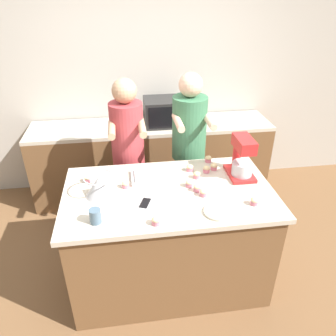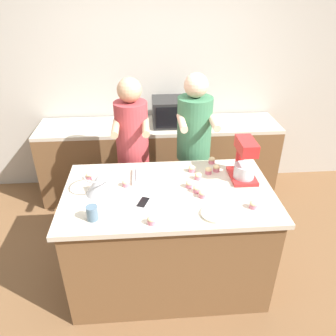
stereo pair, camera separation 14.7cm
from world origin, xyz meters
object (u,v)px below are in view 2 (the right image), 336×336
Objects in this scene: person_right at (193,154)px; cell_phone at (143,203)px; cupcake_4 at (209,171)px; cupcake_9 at (192,169)px; cupcake_6 at (126,183)px; person_left at (133,157)px; cupcake_7 at (197,189)px; microwave_oven at (173,112)px; cupcake_2 at (151,220)px; stand_mixer at (244,162)px; cupcake_10 at (212,160)px; cupcake_5 at (189,184)px; mixing_bowl at (100,183)px; cupcake_11 at (216,168)px; drinking_glass at (92,213)px; cupcake_8 at (203,194)px; small_plate at (215,214)px; baking_tray at (153,176)px; cupcake_0 at (89,176)px; cupcake_1 at (198,176)px; cupcake_3 at (253,205)px.

person_right reaches higher than cell_phone.
cupcake_4 is 0.14m from cupcake_9.
person_right is at bearing 43.95° from cupcake_6.
cupcake_7 is at bearing -55.50° from person_left.
microwave_oven reaches higher than cupcake_2.
stand_mixer reaches higher than cupcake_10.
cupcake_6 is (-0.50, 0.06, 0.00)m from cupcake_5.
microwave_oven is at bearing 63.97° from mixing_bowl.
cupcake_7 is (0.36, 0.36, 0.00)m from cupcake_2.
cupcake_11 is (0.01, -0.14, 0.00)m from cupcake_10.
microwave_oven is 1.46m from cupcake_7.
cupcake_6 is at bearing -166.80° from cupcake_11.
cupcake_7 is at bearing 19.86° from drinking_glass.
cupcake_5 is at bearing -102.70° from cupcake_9.
cell_phone is at bearing 24.72° from drinking_glass.
cupcake_4 and cupcake_9 have the same top height.
person_right is at bearing 83.69° from cupcake_7.
cupcake_10 is at bearing 71.91° from cupcake_8.
small_plate is at bearing -76.72° from cupcake_8.
baking_tray is (-0.41, -0.49, 0.07)m from person_right.
small_plate is at bearing -22.50° from mixing_bowl.
stand_mixer is 5.98× the size of cupcake_6.
person_right reaches higher than cupcake_0.
baking_tray is at bearing 50.24° from drinking_glass.
cupcake_1 is (0.90, -0.07, 0.00)m from cupcake_0.
person_left reaches higher than drinking_glass.
person_right is at bearing 0.04° from person_left.
cupcake_0 is 1.00× the size of cupcake_7.
microwave_oven is 1.42m from cupcake_6.
cupcake_2 is (0.38, -0.41, -0.06)m from mixing_bowl.
cupcake_4 and cupcake_6 have the same top height.
cupcake_6 reaches higher than small_plate.
cupcake_2 is (-0.40, -0.55, 0.00)m from cupcake_1.
cupcake_10 is (1.07, 0.19, 0.00)m from cupcake_0.
cupcake_7 is at bearing -117.60° from cupcake_4.
person_left is at bearing 135.10° from cupcake_1.
cupcake_5 is at bearing -31.41° from baking_tray.
cupcake_0 is 1.00× the size of cupcake_6.
cupcake_9 is at bearing 94.05° from cupcake_8.
cupcake_6 is at bearing 62.14° from drinking_glass.
cupcake_11 is (0.21, -0.01, 0.00)m from cupcake_9.
stand_mixer is at bearing 3.21° from cupcake_6.
drinking_glass is at bearing -104.25° from person_left.
cell_phone is at bearing -164.44° from cupcake_7.
cupcake_10 is at bearing 23.04° from mixing_bowl.
drinking_glass is 1.15m from cupcake_3.
cupcake_6 is at bearing -173.94° from cupcake_1.
cupcake_3 is 1.00× the size of cupcake_4.
stand_mixer is at bearing -4.84° from baking_tray.
person_right is 10.55× the size of cell_phone.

